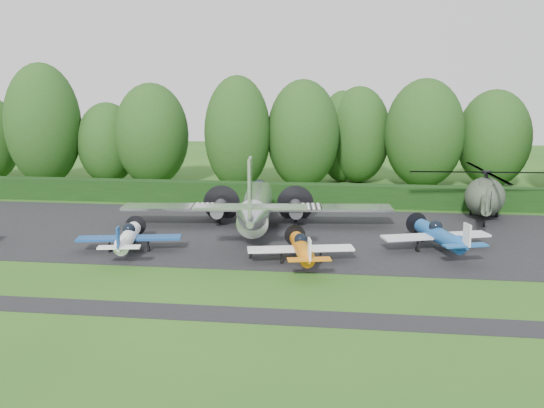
# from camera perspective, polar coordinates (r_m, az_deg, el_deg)

# --- Properties ---
(ground) EXTENTS (160.00, 160.00, 0.00)m
(ground) POSITION_cam_1_polar(r_m,az_deg,el_deg) (36.36, -9.56, -6.41)
(ground) COLOR #224E16
(ground) RESTS_ON ground
(apron) EXTENTS (70.00, 18.00, 0.01)m
(apron) POSITION_cam_1_polar(r_m,az_deg,el_deg) (45.64, -5.94, -2.64)
(apron) COLOR black
(apron) RESTS_ON ground
(taxiway_verge) EXTENTS (70.00, 2.00, 0.00)m
(taxiway_verge) POSITION_cam_1_polar(r_m,az_deg,el_deg) (31.00, -12.80, -9.70)
(taxiway_verge) COLOR black
(taxiway_verge) RESTS_ON ground
(hedgerow) EXTENTS (90.00, 1.60, 2.00)m
(hedgerow) POSITION_cam_1_polar(r_m,az_deg,el_deg) (56.15, -3.37, 0.04)
(hedgerow) COLOR black
(hedgerow) RESTS_ON ground
(transport_plane) EXTENTS (20.78, 15.94, 6.66)m
(transport_plane) POSITION_cam_1_polar(r_m,az_deg,el_deg) (45.58, -1.55, -0.21)
(transport_plane) COLOR silver
(transport_plane) RESTS_ON ground
(light_plane_white) EXTENTS (6.78, 7.13, 2.61)m
(light_plane_white) POSITION_cam_1_polar(r_m,az_deg,el_deg) (40.65, -13.40, -3.07)
(light_plane_white) COLOR white
(light_plane_white) RESTS_ON ground
(light_plane_orange) EXTENTS (6.58, 6.92, 2.53)m
(light_plane_orange) POSITION_cam_1_polar(r_m,az_deg,el_deg) (37.16, 2.82, -4.17)
(light_plane_orange) COLOR orange
(light_plane_orange) RESTS_ON ground
(light_plane_blue) EXTENTS (7.30, 7.68, 2.81)m
(light_plane_blue) POSITION_cam_1_polar(r_m,az_deg,el_deg) (41.24, 15.48, -2.85)
(light_plane_blue) COLOR #184D91
(light_plane_blue) RESTS_ON ground
(helicopter) EXTENTS (12.31, 14.41, 3.96)m
(helicopter) POSITION_cam_1_polar(r_m,az_deg,el_deg) (52.41, 19.44, 0.96)
(helicopter) COLOR #323D2F
(helicopter) RESTS_ON ground
(tree_1) EXTENTS (8.02, 8.02, 13.13)m
(tree_1) POSITION_cam_1_polar(r_m,az_deg,el_deg) (70.22, -20.74, 7.00)
(tree_1) COLOR black
(tree_1) RESTS_ON ground
(tree_3) EXTENTS (7.54, 7.54, 11.38)m
(tree_3) POSITION_cam_1_polar(r_m,az_deg,el_deg) (63.58, 2.93, 6.55)
(tree_3) COLOR black
(tree_3) RESTS_ON ground
(tree_4) EXTENTS (6.83, 6.83, 11.77)m
(tree_4) POSITION_cam_1_polar(r_m,az_deg,el_deg) (62.73, -3.26, 6.65)
(tree_4) COLOR black
(tree_4) RESTS_ON ground
(tree_5) EXTENTS (6.59, 6.59, 8.92)m
(tree_5) POSITION_cam_1_polar(r_m,az_deg,el_deg) (69.46, -15.21, 5.55)
(tree_5) COLOR black
(tree_5) RESTS_ON ground
(tree_7) EXTENTS (7.87, 7.87, 11.02)m
(tree_7) POSITION_cam_1_polar(r_m,az_deg,el_deg) (66.54, -11.25, 6.40)
(tree_7) COLOR black
(tree_7) RESTS_ON ground
(tree_8) EXTENTS (7.70, 7.70, 10.35)m
(tree_8) POSITION_cam_1_polar(r_m,az_deg,el_deg) (68.80, 20.15, 5.80)
(tree_8) COLOR black
(tree_8) RESTS_ON ground
(tree_10) EXTENTS (8.28, 8.28, 11.49)m
(tree_10) POSITION_cam_1_polar(r_m,az_deg,el_deg) (65.88, 14.14, 6.43)
(tree_10) COLOR black
(tree_10) RESTS_ON ground
(tree_11) EXTENTS (6.96, 6.96, 10.65)m
(tree_11) POSITION_cam_1_polar(r_m,az_deg,el_deg) (68.20, 8.16, 6.46)
(tree_11) COLOR black
(tree_11) RESTS_ON ground
(tree_12) EXTENTS (5.43, 5.43, 10.18)m
(tree_12) POSITION_cam_1_polar(r_m,az_deg,el_deg) (68.50, 6.62, 6.32)
(tree_12) COLOR black
(tree_12) RESTS_ON ground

